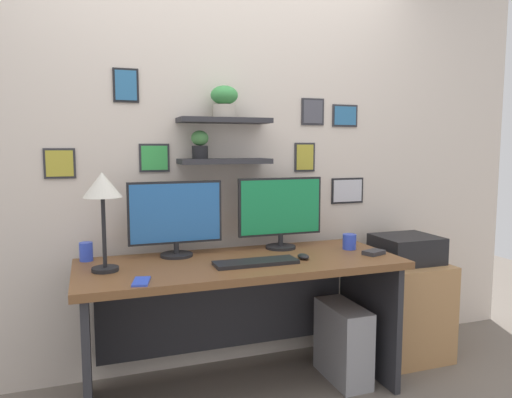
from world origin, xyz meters
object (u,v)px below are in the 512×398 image
object	(u,v)px
drawer_cabinet	(404,308)
scissors_tray	(374,252)
monitor_left	(176,217)
keyboard	(256,262)
computer_tower_right	(343,342)
cell_phone	(141,281)
desk	(239,295)
desk_lamp	(103,192)
pen_cup	(86,252)
computer_mouse	(303,256)
coffee_mug	(349,242)
monitor_right	(280,211)
printer	(406,249)

from	to	relation	value
drawer_cabinet	scissors_tray	bearing A→B (deg)	-148.87
monitor_left	drawer_cabinet	world-z (taller)	monitor_left
keyboard	drawer_cabinet	size ratio (longest dim) A/B	0.71
computer_tower_right	scissors_tray	bearing A→B (deg)	-27.99
cell_phone	drawer_cabinet	world-z (taller)	cell_phone
desk	computer_tower_right	world-z (taller)	desk
desk	desk_lamp	xyz separation A→B (m)	(-0.70, -0.04, 0.60)
desk	pen_cup	size ratio (longest dim) A/B	17.20
desk	scissors_tray	xyz separation A→B (m)	(0.75, -0.18, 0.22)
desk	keyboard	distance (m)	0.27
computer_mouse	cell_phone	size ratio (longest dim) A/B	0.64
coffee_mug	scissors_tray	bearing A→B (deg)	-71.71
computer_mouse	cell_phone	bearing A→B (deg)	-169.43
monitor_right	printer	bearing A→B (deg)	-6.03
cell_phone	pen_cup	distance (m)	0.57
printer	desk	bearing A→B (deg)	-176.44
computer_mouse	computer_tower_right	bearing A→B (deg)	8.78
monitor_left	coffee_mug	size ratio (longest dim) A/B	5.78
pen_cup	scissors_tray	xyz separation A→B (m)	(1.54, -0.39, -0.04)
cell_phone	computer_tower_right	world-z (taller)	cell_phone
drawer_cabinet	computer_tower_right	distance (m)	0.58
computer_mouse	coffee_mug	bearing A→B (deg)	20.79
computer_mouse	scissors_tray	size ratio (longest dim) A/B	0.75
computer_tower_right	cell_phone	bearing A→B (deg)	-169.86
keyboard	computer_mouse	world-z (taller)	computer_mouse
monitor_left	pen_cup	xyz separation A→B (m)	(-0.47, 0.05, -0.17)
desk	scissors_tray	size ratio (longest dim) A/B	14.34
monitor_right	computer_mouse	size ratio (longest dim) A/B	5.81
computer_mouse	printer	distance (m)	0.86
desk_lamp	computer_tower_right	size ratio (longest dim) A/B	1.10
pen_cup	cell_phone	bearing A→B (deg)	-65.73
monitor_right	desk	bearing A→B (deg)	-152.79
monitor_left	monitor_right	bearing A→B (deg)	-0.00
desk	scissors_tray	bearing A→B (deg)	-13.17
scissors_tray	printer	world-z (taller)	printer
keyboard	coffee_mug	size ratio (longest dim) A/B	4.89
monitor_left	keyboard	size ratio (longest dim) A/B	1.18
pen_cup	computer_tower_right	distance (m)	1.54
monitor_right	coffee_mug	size ratio (longest dim) A/B	5.81
monitor_right	scissors_tray	distance (m)	0.59
pen_cup	scissors_tray	size ratio (longest dim) A/B	0.83
desk	monitor_left	distance (m)	0.55
coffee_mug	drawer_cabinet	world-z (taller)	coffee_mug
computer_mouse	coffee_mug	size ratio (longest dim) A/B	1.00
printer	scissors_tray	bearing A→B (deg)	-148.87
cell_phone	scissors_tray	xyz separation A→B (m)	(1.30, 0.13, 0.01)
pen_cup	monitor_right	bearing A→B (deg)	-2.55
coffee_mug	drawer_cabinet	size ratio (longest dim) A/B	0.15
desk_lamp	printer	bearing A→B (deg)	3.60
monitor_right	keyboard	xyz separation A→B (m)	(-0.27, -0.32, -0.22)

